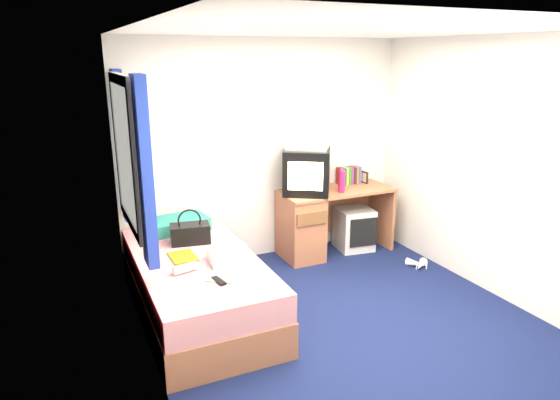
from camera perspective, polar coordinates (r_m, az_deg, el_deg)
name	(u,v)px	position (r m, az deg, el deg)	size (l,w,h in m)	color
ground	(343,322)	(4.48, 7.23, -13.62)	(3.40, 3.40, 0.00)	#0C1438
room_shell	(350,157)	(3.96, 7.98, 4.89)	(3.40, 3.40, 3.40)	white
bed	(197,286)	(4.51, -9.43, -9.64)	(1.01, 2.00, 0.54)	#AB6947
pillow	(178,224)	(5.06, -11.56, -2.72)	(0.57, 0.36, 0.12)	#175F99
desk	(314,221)	(5.66, 3.87, -2.43)	(1.30, 0.55, 0.75)	#AB6947
storage_cube	(354,229)	(5.96, 8.45, -3.26)	(0.39, 0.39, 0.49)	silver
crt_tv	(307,171)	(5.46, 3.09, 3.29)	(0.66, 0.65, 0.49)	black
vcr	(307,145)	(5.41, 3.14, 6.26)	(0.44, 0.32, 0.08)	silver
book_row	(349,175)	(5.95, 7.86, 2.81)	(0.27, 0.13, 0.20)	maroon
picture_frame	(364,177)	(6.01, 9.63, 2.58)	(0.02, 0.12, 0.14)	black
pink_water_bottle	(342,182)	(5.55, 7.05, 2.06)	(0.08, 0.08, 0.24)	#D01D54
aerosol_can	(326,181)	(5.71, 5.34, 2.21)	(0.05, 0.05, 0.18)	silver
handbag	(190,233)	(4.70, -10.24, -3.72)	(0.38, 0.25, 0.33)	black
towel	(229,255)	(4.26, -5.85, -6.31)	(0.33, 0.27, 0.11)	silver
magazine	(183,257)	(4.40, -11.03, -6.41)	(0.21, 0.28, 0.01)	#C9CC16
water_bottle	(185,268)	(4.11, -10.81, -7.68)	(0.07, 0.07, 0.20)	silver
colour_swatch_fan	(220,281)	(3.93, -6.90, -9.15)	(0.22, 0.06, 0.01)	gold
remote_control	(219,281)	(3.92, -7.02, -9.16)	(0.05, 0.16, 0.02)	black
window_assembly	(130,157)	(4.28, -16.78, 4.76)	(0.11, 1.42, 1.40)	silver
white_heels	(419,264)	(5.64, 15.55, -7.09)	(0.23, 0.27, 0.09)	white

